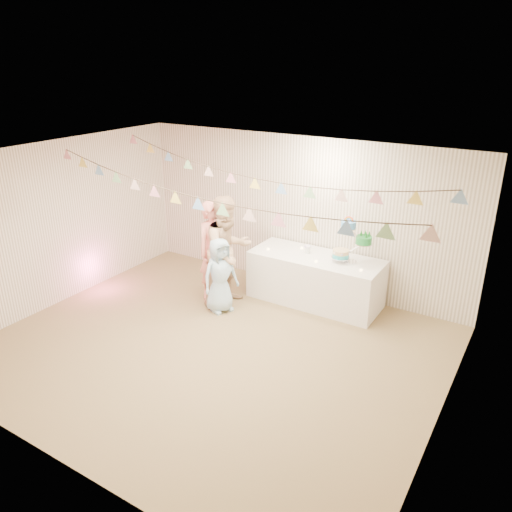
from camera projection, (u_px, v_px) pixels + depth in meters
The scene contains 23 objects.
floor at pixel (214, 348), 6.94m from camera, with size 6.00×6.00×0.00m, color brown.
ceiling at pixel (207, 162), 5.97m from camera, with size 6.00×6.00×0.00m, color silver.
back_wall at pixel (299, 213), 8.43m from camera, with size 6.00×6.00×0.00m, color white.
front_wall at pixel (45, 353), 4.48m from camera, with size 6.00×6.00×0.00m, color white.
left_wall at pixel (58, 224), 7.91m from camera, with size 5.00×5.00×0.00m, color white.
right_wall at pixel (452, 322), 5.00m from camera, with size 5.00×5.00×0.00m, color white.
table at pixel (315, 279), 8.12m from camera, with size 2.13×0.85×0.80m, color white.
cake_stand at pixel (351, 244), 7.63m from camera, with size 0.62×0.36×0.69m, color silver, non-canonical shape.
cake_bottom at pixel (339, 259), 7.75m from camera, with size 0.31×0.31×0.15m, color #27AFB8, non-canonical shape.
cake_middle at pixel (365, 244), 7.61m from camera, with size 0.27×0.27×0.22m, color #1B7F34, non-canonical shape.
cake_top_tier at pixel (348, 227), 7.53m from camera, with size 0.25×0.25×0.19m, color #4A9BEB, non-canonical shape.
platter at pixel (286, 253), 8.20m from camera, with size 0.38×0.38×0.02m, color white.
posy at pixel (308, 252), 8.09m from camera, with size 0.13×0.13×0.15m, color white, non-canonical shape.
person_adult_a at pixel (214, 251), 8.12m from camera, with size 0.60×0.40×1.65m, color #F3897F.
person_adult_b at pixel (228, 251), 7.90m from camera, with size 0.87×0.68×1.80m, color tan.
person_child at pixel (220, 275), 7.76m from camera, with size 0.59×0.38×1.21m, color #AAD3F1.
bunting_back at pixel (255, 166), 6.93m from camera, with size 5.60×1.10×0.40m, color pink, non-canonical shape.
bunting_front at pixel (198, 188), 5.91m from camera, with size 5.60×0.90×0.36m, color #72A5E5, non-canonical shape.
tealight_0 at pixel (268, 249), 8.23m from camera, with size 0.04×0.04×0.03m, color #FFD88C.
tealight_1 at pixel (302, 248), 8.28m from camera, with size 0.04×0.04×0.03m, color #FFD88C.
tealight_2 at pixel (316, 261), 7.74m from camera, with size 0.04×0.04×0.03m, color #FFD88C.
tealight_3 at pixel (342, 255), 7.97m from camera, with size 0.04×0.04×0.03m, color #FFD88C.
tealight_4 at pixel (361, 270), 7.42m from camera, with size 0.04×0.04×0.03m, color #FFD88C.
Camera 1 is at (3.62, -4.76, 3.79)m, focal length 35.00 mm.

